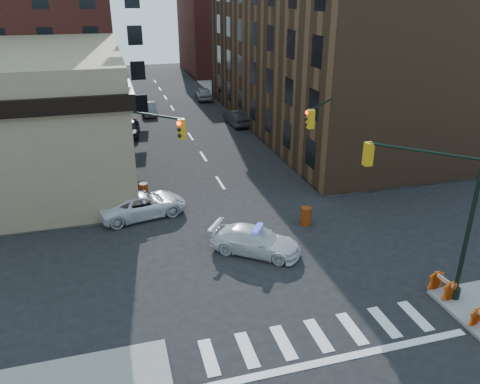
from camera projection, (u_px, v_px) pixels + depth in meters
ground at (265, 252)px, 24.79m from camera, size 140.00×140.00×0.00m
sidewalk_ne at (354, 98)px, 59.41m from camera, size 34.00×54.50×0.15m
commercial_row_ne at (319, 55)px, 45.11m from camera, size 14.00×34.00×14.00m
filler_nw at (40, 23)px, 72.32m from camera, size 20.00×18.00×16.00m
filler_ne at (234, 34)px, 77.09m from camera, size 16.00×16.00×12.00m
signal_pole_se at (445, 202)px, 19.59m from camera, size 5.40×5.27×8.00m
signal_pole_nw at (137, 153)px, 26.31m from camera, size 3.58×3.67×8.00m
signal_pole_ne at (327, 136)px, 29.24m from camera, size 3.67×3.58×8.00m
tree_ne_near at (254, 87)px, 48.22m from camera, size 3.00×3.00×4.85m
tree_ne_far at (234, 75)px, 55.28m from camera, size 3.00×3.00×4.85m
police_car at (256, 241)px, 24.46m from camera, size 5.00×4.36×1.38m
pickup at (142, 205)px, 28.48m from camera, size 5.70×3.49×1.47m
parked_car_wnear at (129, 128)px, 44.02m from camera, size 2.33×4.67×1.53m
parked_car_wfar at (149, 109)px, 51.61m from camera, size 1.44×4.06×1.33m
parked_car_wdeep at (121, 88)px, 62.55m from camera, size 2.20×4.94×1.41m
parked_car_enear at (237, 117)px, 47.70m from camera, size 1.89×4.85×1.57m
parked_car_efar at (204, 93)px, 58.72m from camera, size 2.27×4.73×1.56m
pedestrian_a at (99, 206)px, 27.61m from camera, size 0.74×0.73×1.72m
pedestrian_b at (91, 191)px, 29.50m from camera, size 1.13×1.04×1.87m
pedestrian_c at (74, 198)px, 28.60m from camera, size 1.14×0.90×1.81m
barrel_road at (306, 216)px, 27.44m from camera, size 0.75×0.75×1.11m
barrel_bank at (144, 191)px, 31.02m from camera, size 0.76×0.76×1.02m
barricade_se_a at (443, 286)px, 20.91m from camera, size 0.68×1.21×0.88m
barricade_nw_a at (122, 212)px, 27.82m from camera, size 1.25×0.71×0.90m
barricade_nw_b at (80, 209)px, 28.23m from camera, size 1.26×0.67×0.93m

